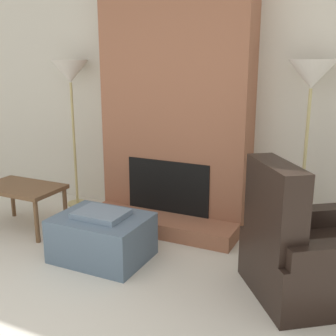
{
  "coord_description": "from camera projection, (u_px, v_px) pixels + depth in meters",
  "views": [
    {
      "loc": [
        1.79,
        -1.17,
        1.73
      ],
      "look_at": [
        0.0,
        2.59,
        0.63
      ],
      "focal_mm": 45.0,
      "sensor_mm": 36.0,
      "label": 1
    }
  ],
  "objects": [
    {
      "name": "wall_back",
      "position": [
        184.0,
        99.0,
        4.49
      ],
      "size": [
        7.28,
        0.06,
        2.6
      ],
      "primitive_type": "cube",
      "color": "beige",
      "rests_on": "ground_plane"
    },
    {
      "name": "floor_lamp_left",
      "position": [
        70.0,
        77.0,
        4.73
      ],
      "size": [
        0.42,
        0.42,
        1.7
      ],
      "color": "tan",
      "rests_on": "ground_plane"
    },
    {
      "name": "side_table",
      "position": [
        22.0,
        191.0,
        4.29
      ],
      "size": [
        0.81,
        0.5,
        0.46
      ],
      "color": "brown",
      "rests_on": "ground_plane"
    },
    {
      "name": "floor_lamp_right",
      "position": [
        311.0,
        81.0,
        3.65
      ],
      "size": [
        0.42,
        0.42,
        1.71
      ],
      "color": "tan",
      "rests_on": "ground_plane"
    },
    {
      "name": "ottoman",
      "position": [
        102.0,
        237.0,
        3.69
      ],
      "size": [
        0.79,
        0.6,
        0.44
      ],
      "color": "slate",
      "rests_on": "ground_plane"
    },
    {
      "name": "armchair",
      "position": [
        307.0,
        258.0,
        3.11
      ],
      "size": [
        1.22,
        1.19,
        1.03
      ],
      "rotation": [
        0.0,
        0.0,
        2.2
      ],
      "color": "black",
      "rests_on": "ground_plane"
    },
    {
      "name": "fireplace",
      "position": [
        175.0,
        108.0,
        4.3
      ],
      "size": [
        1.58,
        0.75,
        2.6
      ],
      "color": "#935B42",
      "rests_on": "ground_plane"
    }
  ]
}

